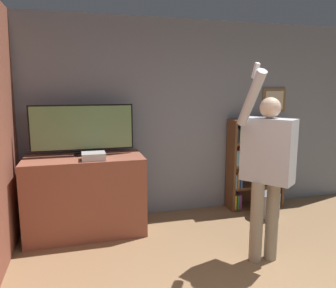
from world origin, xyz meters
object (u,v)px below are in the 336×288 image
television (83,129)px  game_console (94,156)px  bookshelf (251,163)px  waste_bin (267,205)px  person (268,163)px

television → game_console: size_ratio=4.61×
bookshelf → waste_bin: bookshelf is taller
game_console → bookshelf: 2.36m
television → game_console: 0.43m
bookshelf → waste_bin: size_ratio=3.79×
bookshelf → television: bearing=-176.8°
bookshelf → waste_bin: (0.04, -0.40, -0.51)m
bookshelf → waste_bin: bearing=-84.3°
game_console → waste_bin: 2.48m
television → bookshelf: bearing=3.2°
game_console → person: 1.93m
person → television: bearing=-163.1°
television → game_console: television is taller
television → person: size_ratio=0.62×
television → bookshelf: 2.48m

